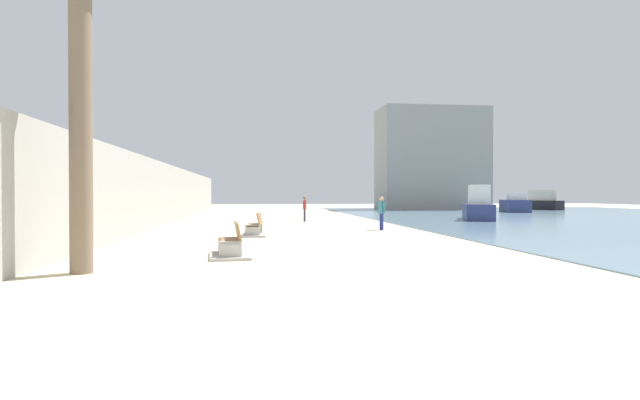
{
  "coord_description": "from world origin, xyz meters",
  "views": [
    {
      "loc": [
        -2.04,
        -10.79,
        1.77
      ],
      "look_at": [
        1.26,
        15.33,
        1.46
      ],
      "focal_mm": 28.87,
      "sensor_mm": 36.0,
      "label": 1
    }
  ],
  "objects_px": {
    "person_walking": "(305,207)",
    "boat_far_right": "(478,207)",
    "bench_near": "(231,248)",
    "boat_mid_bay": "(515,205)",
    "boat_distant": "(536,202)",
    "bench_far": "(255,230)",
    "person_standing": "(382,211)"
  },
  "relations": [
    {
      "from": "bench_far",
      "to": "person_standing",
      "type": "distance_m",
      "value": 6.69
    },
    {
      "from": "bench_far",
      "to": "person_standing",
      "type": "relative_size",
      "value": 1.33
    },
    {
      "from": "boat_distant",
      "to": "boat_far_right",
      "type": "bearing_deg",
      "value": -127.86
    },
    {
      "from": "person_walking",
      "to": "boat_far_right",
      "type": "distance_m",
      "value": 11.68
    },
    {
      "from": "person_walking",
      "to": "bench_far",
      "type": "bearing_deg",
      "value": -106.47
    },
    {
      "from": "boat_far_right",
      "to": "boat_mid_bay",
      "type": "bearing_deg",
      "value": 54.11
    },
    {
      "from": "boat_far_right",
      "to": "boat_mid_bay",
      "type": "xyz_separation_m",
      "value": [
        9.87,
        13.64,
        -0.14
      ]
    },
    {
      "from": "person_walking",
      "to": "boat_distant",
      "type": "xyz_separation_m",
      "value": [
        27.87,
        21.01,
        -0.12
      ]
    },
    {
      "from": "bench_far",
      "to": "boat_distant",
      "type": "bearing_deg",
      "value": 45.57
    },
    {
      "from": "person_standing",
      "to": "boat_far_right",
      "type": "height_order",
      "value": "boat_far_right"
    },
    {
      "from": "bench_near",
      "to": "bench_far",
      "type": "bearing_deg",
      "value": 84.64
    },
    {
      "from": "bench_far",
      "to": "boat_distant",
      "type": "relative_size",
      "value": 0.33
    },
    {
      "from": "person_walking",
      "to": "boat_mid_bay",
      "type": "bearing_deg",
      "value": 32.7
    },
    {
      "from": "bench_near",
      "to": "boat_mid_bay",
      "type": "bearing_deg",
      "value": 51.31
    },
    {
      "from": "bench_far",
      "to": "person_walking",
      "type": "bearing_deg",
      "value": 73.53
    },
    {
      "from": "boat_far_right",
      "to": "boat_distant",
      "type": "height_order",
      "value": "boat_far_right"
    },
    {
      "from": "person_walking",
      "to": "boat_mid_bay",
      "type": "height_order",
      "value": "boat_mid_bay"
    },
    {
      "from": "person_walking",
      "to": "boat_distant",
      "type": "relative_size",
      "value": 0.24
    },
    {
      "from": "boat_far_right",
      "to": "boat_distant",
      "type": "relative_size",
      "value": 0.8
    },
    {
      "from": "boat_distant",
      "to": "person_standing",
      "type": "bearing_deg",
      "value": -130.55
    },
    {
      "from": "boat_mid_bay",
      "to": "boat_distant",
      "type": "bearing_deg",
      "value": 48.66
    },
    {
      "from": "bench_far",
      "to": "boat_distant",
      "type": "distance_m",
      "value": 44.29
    },
    {
      "from": "boat_mid_bay",
      "to": "bench_far",
      "type": "bearing_deg",
      "value": -135.28
    },
    {
      "from": "person_standing",
      "to": "boat_mid_bay",
      "type": "relative_size",
      "value": 0.36
    },
    {
      "from": "person_walking",
      "to": "boat_distant",
      "type": "distance_m",
      "value": 34.9
    },
    {
      "from": "bench_near",
      "to": "boat_far_right",
      "type": "bearing_deg",
      "value": 49.33
    },
    {
      "from": "bench_far",
      "to": "person_standing",
      "type": "bearing_deg",
      "value": 22.62
    },
    {
      "from": "boat_distant",
      "to": "bench_far",
      "type": "bearing_deg",
      "value": -134.43
    },
    {
      "from": "bench_near",
      "to": "bench_far",
      "type": "relative_size",
      "value": 1.0
    },
    {
      "from": "person_standing",
      "to": "boat_far_right",
      "type": "relative_size",
      "value": 0.31
    },
    {
      "from": "bench_near",
      "to": "boat_distant",
      "type": "relative_size",
      "value": 0.33
    },
    {
      "from": "boat_distant",
      "to": "person_walking",
      "type": "bearing_deg",
      "value": -142.98
    }
  ]
}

